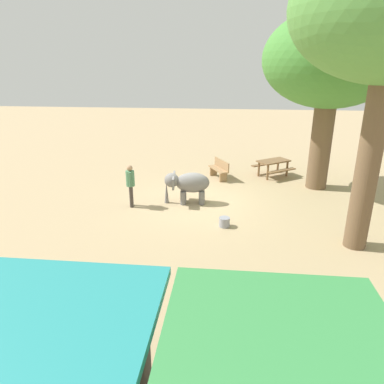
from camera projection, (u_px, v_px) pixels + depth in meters
ground_plane at (197, 202)px, 13.92m from camera, size 60.00×60.00×0.00m
elephant at (188, 184)px, 13.62m from camera, size 1.76×1.18×1.22m
person_handler at (130, 183)px, 13.22m from camera, size 0.32×0.50×1.62m
shade_tree_main at (331, 61)px, 13.84m from camera, size 5.36×4.91×7.18m
wooden_bench at (220, 169)px, 16.66m from camera, size 1.01×1.42×0.88m
picnic_table_near at (273, 164)px, 16.93m from camera, size 2.08×2.07×0.78m
feed_bucket at (224, 222)px, 11.82m from camera, size 0.36×0.36×0.32m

